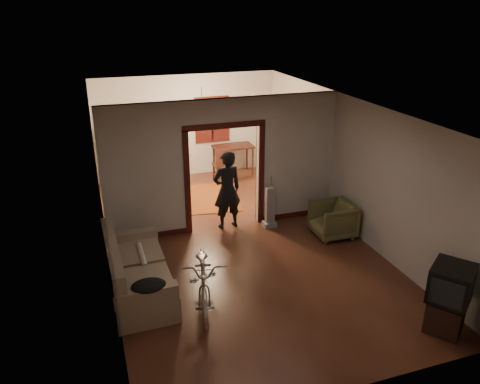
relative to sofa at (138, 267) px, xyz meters
name	(u,v)px	position (x,y,z in m)	size (l,w,h in m)	color
floor	(235,241)	(2.09, 1.22, -0.49)	(5.00, 8.50, 0.01)	#3E1E13
ceiling	(235,105)	(2.09, 1.22, 2.31)	(5.00, 8.50, 0.01)	white
wall_back	(187,126)	(2.09, 5.47, 0.91)	(5.00, 0.02, 2.80)	beige
wall_left	(102,192)	(-0.41, 1.22, 0.91)	(0.02, 8.50, 2.80)	beige
wall_right	(348,164)	(4.59, 1.22, 0.91)	(0.02, 8.50, 2.80)	beige
partition_wall	(224,165)	(2.09, 1.97, 0.91)	(5.00, 0.14, 2.80)	beige
door_casing	(224,179)	(2.09, 1.97, 0.61)	(1.74, 0.20, 2.32)	#3E120E
far_window	(212,119)	(2.79, 5.43, 1.06)	(0.98, 0.06, 1.28)	black
chandelier	(202,104)	(2.09, 3.72, 1.86)	(0.24, 0.24, 0.24)	#FFE0A5
light_switch	(272,168)	(3.14, 1.90, 0.76)	(0.08, 0.01, 0.12)	silver
sofa	(138,267)	(0.00, 0.00, 0.00)	(0.95, 2.11, 0.97)	#786B50
rolled_paper	(142,255)	(0.10, 0.30, 0.04)	(0.10, 0.10, 0.79)	beige
jacket	(148,286)	(0.05, -0.91, 0.19)	(0.52, 0.39, 0.15)	black
bicycle	(204,276)	(0.97, -0.62, 0.00)	(0.64, 1.85, 0.97)	silver
armchair	(333,219)	(4.08, 0.81, -0.12)	(0.79, 0.81, 0.74)	brown
tv_stand	(445,315)	(4.18, -2.43, -0.24)	(0.54, 0.49, 0.49)	black
crt_tv	(452,283)	(4.18, -2.43, 0.32)	(0.62, 0.56, 0.53)	black
vacuum	(270,207)	(3.01, 1.62, -0.03)	(0.28, 0.23, 0.92)	gray
person	(227,190)	(2.13, 1.91, 0.38)	(0.63, 0.41, 1.72)	black
oriental_rug	(207,198)	(2.12, 3.61, -0.48)	(1.46, 1.92, 0.01)	maroon
locker	(140,157)	(0.68, 4.91, 0.35)	(0.84, 0.47, 1.68)	#233620
globe	(136,115)	(0.68, 4.91, 1.45)	(0.30, 0.30, 0.30)	#1E5972
desk	(233,160)	(3.30, 5.10, -0.07)	(1.11, 0.62, 0.82)	#331711
desk_chair	(222,165)	(2.80, 4.54, 0.01)	(0.44, 0.44, 1.00)	#331711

